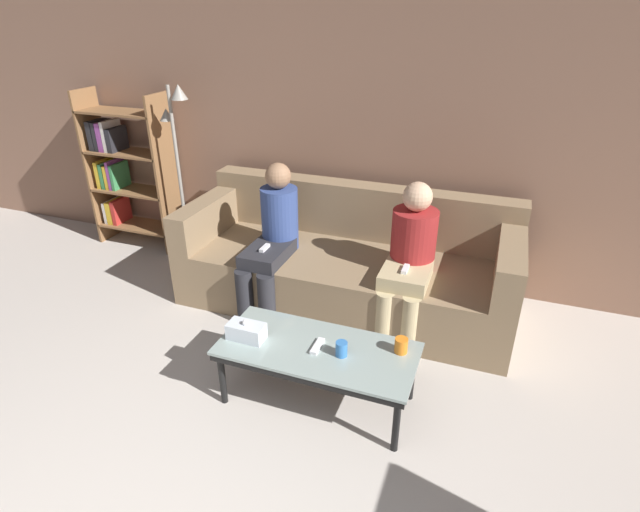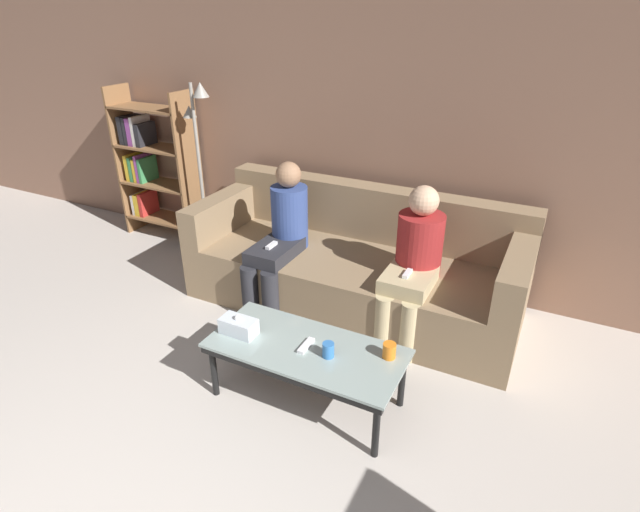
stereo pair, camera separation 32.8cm
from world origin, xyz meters
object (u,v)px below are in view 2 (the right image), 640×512
object	(u,v)px
coffee_table	(306,353)
tissue_box	(239,326)
seated_person_left_end	(281,234)
bookshelf	(150,163)
cup_near_right	(328,350)
couch	(355,267)
cup_near_left	(389,351)
standing_lamp	(200,154)
seated_person_mid_left	(414,260)
game_remote	(306,346)

from	to	relation	value
coffee_table	tissue_box	world-z (taller)	tissue_box
seated_person_left_end	tissue_box	bearing A→B (deg)	-73.80
bookshelf	seated_person_left_end	distance (m)	1.95
cup_near_right	tissue_box	size ratio (longest dim) A/B	0.40
couch	cup_near_left	world-z (taller)	couch
couch	cup_near_right	distance (m)	1.25
coffee_table	standing_lamp	world-z (taller)	standing_lamp
tissue_box	seated_person_mid_left	size ratio (longest dim) A/B	0.20
cup_near_right	game_remote	size ratio (longest dim) A/B	0.59
cup_near_left	standing_lamp	bearing A→B (deg)	151.24
cup_near_left	bookshelf	distance (m)	3.34
cup_near_left	seated_person_mid_left	size ratio (longest dim) A/B	0.08
couch	standing_lamp	xyz separation A→B (m)	(-1.61, 0.19, 0.66)
tissue_box	seated_person_left_end	world-z (taller)	seated_person_left_end
cup_near_left	seated_person_left_end	xyz separation A→B (m)	(-1.18, 0.80, 0.15)
cup_near_right	tissue_box	xyz separation A→B (m)	(-0.58, -0.04, 0.01)
cup_near_right	seated_person_left_end	bearing A→B (deg)	132.36
standing_lamp	tissue_box	bearing A→B (deg)	-46.18
cup_near_right	seated_person_left_end	xyz separation A→B (m)	(-0.87, 0.95, 0.15)
cup_near_right	game_remote	bearing A→B (deg)	172.93
couch	cup_near_left	size ratio (longest dim) A/B	28.07
game_remote	seated_person_mid_left	distance (m)	1.03
tissue_box	seated_person_left_end	bearing A→B (deg)	106.20
seated_person_mid_left	cup_near_left	bearing A→B (deg)	-81.19
couch	seated_person_mid_left	world-z (taller)	seated_person_mid_left
cup_near_right	seated_person_mid_left	distance (m)	1.01
couch	game_remote	world-z (taller)	couch
cup_near_left	couch	bearing A→B (deg)	121.88
coffee_table	cup_near_left	size ratio (longest dim) A/B	12.67
cup_near_left	cup_near_right	distance (m)	0.34
tissue_box	bookshelf	xyz separation A→B (m)	(-2.14, 1.57, 0.31)
couch	bookshelf	size ratio (longest dim) A/B	1.72
couch	tissue_box	distance (m)	1.27
bookshelf	seated_person_mid_left	world-z (taller)	bookshelf
coffee_table	seated_person_mid_left	distance (m)	1.04
couch	seated_person_mid_left	xyz separation A→B (m)	(0.52, -0.22, 0.28)
game_remote	bookshelf	size ratio (longest dim) A/B	0.10
cup_near_left	tissue_box	xyz separation A→B (m)	(-0.89, -0.19, 0.01)
game_remote	seated_person_mid_left	xyz separation A→B (m)	(0.33, 0.96, 0.19)
tissue_box	game_remote	distance (m)	0.43
game_remote	bookshelf	world-z (taller)	bookshelf
seated_person_mid_left	cup_near_right	bearing A→B (deg)	-100.37
standing_lamp	seated_person_mid_left	distance (m)	2.20
coffee_table	bookshelf	distance (m)	3.01
cup_near_left	tissue_box	size ratio (longest dim) A/B	0.41
cup_near_left	bookshelf	size ratio (longest dim) A/B	0.06
couch	coffee_table	xyz separation A→B (m)	(0.19, -1.18, 0.04)
couch	seated_person_mid_left	bearing A→B (deg)	-22.40
couch	cup_near_right	world-z (taller)	couch
cup_near_right	bookshelf	xyz separation A→B (m)	(-2.72, 1.53, 0.32)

